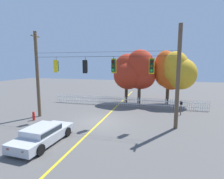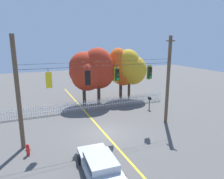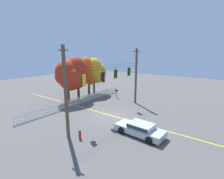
{
  "view_description": "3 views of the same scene",
  "coord_description": "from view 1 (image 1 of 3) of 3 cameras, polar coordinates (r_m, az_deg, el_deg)",
  "views": [
    {
      "loc": [
        5.02,
        -14.62,
        5.11
      ],
      "look_at": [
        0.92,
        0.46,
        2.85
      ],
      "focal_mm": 28.89,
      "sensor_mm": 36.0,
      "label": 1
    },
    {
      "loc": [
        -5.7,
        -15.13,
        7.57
      ],
      "look_at": [
        0.88,
        0.41,
        3.62
      ],
      "focal_mm": 33.17,
      "sensor_mm": 36.0,
      "label": 2
    },
    {
      "loc": [
        -14.82,
        -11.23,
        7.36
      ],
      "look_at": [
        0.84,
        0.34,
        3.02
      ],
      "focal_mm": 26.12,
      "sensor_mm": 36.0,
      "label": 3
    }
  ],
  "objects": [
    {
      "name": "lane_centerline_stripe",
      "position": [
        16.28,
        -3.59,
        -10.08
      ],
      "size": [
        0.16,
        36.0,
        0.01
      ],
      "primitive_type": "cube",
      "color": "gold",
      "rests_on": "ground"
    },
    {
      "name": "traffic_signal_westbound_side",
      "position": [
        15.13,
        0.46,
        7.51
      ],
      "size": [
        0.43,
        0.38,
        1.39
      ],
      "color": "black"
    },
    {
      "name": "roadside_mailbox",
      "position": [
        19.16,
        21.03,
        -4.24
      ],
      "size": [
        0.25,
        0.44,
        1.42
      ],
      "color": "brown",
      "rests_on": "ground"
    },
    {
      "name": "traffic_signal_northbound_secondary",
      "position": [
        17.28,
        -17.18,
        7.09
      ],
      "size": [
        0.43,
        0.38,
        1.39
      ],
      "color": "black"
    },
    {
      "name": "signal_support_span",
      "position": [
        15.49,
        -3.73,
        4.43
      ],
      "size": [
        12.88,
        1.1,
        8.05
      ],
      "color": "brown",
      "rests_on": "ground"
    },
    {
      "name": "parked_car",
      "position": [
        12.75,
        -21.04,
        -13.03
      ],
      "size": [
        2.16,
        4.63,
        1.15
      ],
      "color": "#B7BABF",
      "rests_on": "ground"
    },
    {
      "name": "white_picket_fence",
      "position": [
        21.84,
        4.3,
        -3.81
      ],
      "size": [
        18.46,
        0.06,
        1.13
      ],
      "color": "white",
      "rests_on": "ground"
    },
    {
      "name": "traffic_signal_eastbound_side",
      "position": [
        15.94,
        -8.4,
        7.19
      ],
      "size": [
        0.43,
        0.38,
        1.43
      ],
      "color": "black"
    },
    {
      "name": "traffic_signal_southbound_primary",
      "position": [
        14.65,
        12.43,
        7.26
      ],
      "size": [
        0.43,
        0.38,
        1.42
      ],
      "color": "black"
    },
    {
      "name": "ground",
      "position": [
        16.28,
        -3.59,
        -10.09
      ],
      "size": [
        80.0,
        80.0,
        0.0
      ],
      "primitive_type": "plane",
      "color": "#565451"
    },
    {
      "name": "fire_hydrant",
      "position": [
        17.97,
        -23.54,
        -7.65
      ],
      "size": [
        0.38,
        0.22,
        0.83
      ],
      "color": "red",
      "rests_on": "ground"
    },
    {
      "name": "autumn_maple_near_fence",
      "position": [
        23.54,
        5.36,
        5.54
      ],
      "size": [
        4.2,
        4.22,
        6.39
      ],
      "color": "#473828",
      "rests_on": "ground"
    },
    {
      "name": "autumn_maple_mid",
      "position": [
        23.22,
        9.02,
        5.77
      ],
      "size": [
        3.86,
        3.3,
        6.85
      ],
      "color": "#473828",
      "rests_on": "ground"
    },
    {
      "name": "autumn_oak_far_east",
      "position": [
        23.85,
        17.38,
        5.52
      ],
      "size": [
        3.83,
        3.0,
        6.75
      ],
      "color": "#473828",
      "rests_on": "ground"
    },
    {
      "name": "autumn_maple_far_west",
      "position": [
        23.41,
        20.13,
        5.48
      ],
      "size": [
        4.09,
        3.35,
        6.58
      ],
      "color": "#473828",
      "rests_on": "ground"
    }
  ]
}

